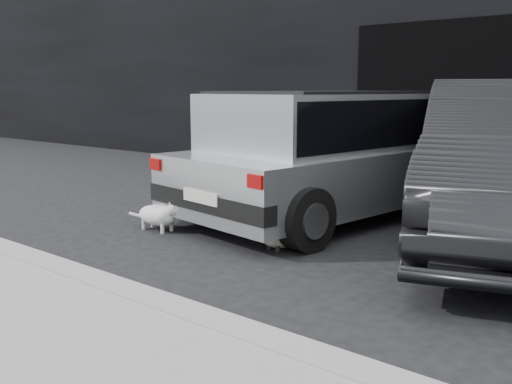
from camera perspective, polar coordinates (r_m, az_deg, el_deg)
The scene contains 6 objects.
ground at distance 6.63m, azimuth 0.52°, elevation -3.06°, with size 80.00×80.00×0.00m, color black.
garage_opening at distance 9.53m, azimuth 20.85°, elevation 8.22°, with size 4.00×0.10×2.60m, color black.
curb at distance 4.16m, azimuth -11.39°, elevation -10.60°, with size 18.00×0.25×0.12m, color gray.
silver_hatchback at distance 6.92m, azimuth 7.28°, elevation 4.32°, with size 2.47×4.30×1.51m.
cat_siamese at distance 5.53m, azimuth 2.62°, elevation -4.47°, with size 0.38×0.77×0.27m.
cat_white at distance 6.30m, azimuth -9.65°, elevation -2.28°, with size 0.78×0.26×0.36m.
Camera 1 is at (4.03, -5.04, 1.53)m, focal length 40.00 mm.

